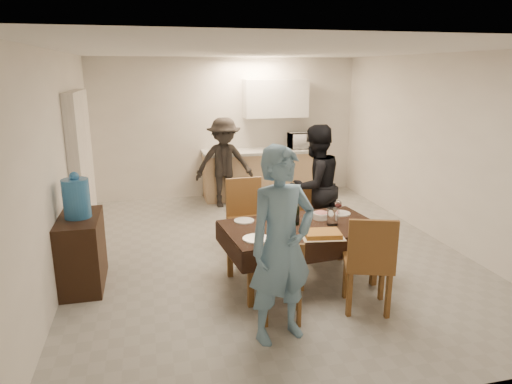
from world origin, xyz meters
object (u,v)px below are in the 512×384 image
at_px(water_pitcher, 332,217).
at_px(person_near, 282,246).
at_px(person_kitchen, 224,163).
at_px(wine_bottle, 296,211).
at_px(savoury_tart, 322,234).
at_px(console, 82,251).
at_px(person_far, 315,186).
at_px(microwave, 303,141).
at_px(water_jug, 76,198).
at_px(dining_table, 301,228).

bearing_deg(water_pitcher, person_near, -131.99).
bearing_deg(person_kitchen, wine_bottle, -84.55).
height_order(water_pitcher, savoury_tart, water_pitcher).
bearing_deg(console, water_pitcher, -10.58).
height_order(console, person_far, person_far).
distance_m(console, person_far, 3.06).
distance_m(water_pitcher, microwave, 3.79).
xyz_separation_m(water_jug, wine_bottle, (2.38, -0.42, -0.19)).
distance_m(person_near, person_far, 2.37).
relative_size(water_jug, water_pitcher, 2.25).
xyz_separation_m(water_jug, person_far, (2.98, 0.58, -0.19)).
bearing_deg(microwave, console, 40.37).
bearing_deg(microwave, savoury_tart, 73.64).
bearing_deg(person_kitchen, savoury_tart, -82.81).
xyz_separation_m(console, water_jug, (0.00, 0.00, 0.62)).
bearing_deg(water_jug, console, 0.00).
relative_size(savoury_tart, person_near, 0.25).
height_order(console, water_jug, water_jug).
xyz_separation_m(wine_bottle, savoury_tart, (0.15, -0.43, -0.13)).
height_order(dining_table, water_jug, water_jug).
distance_m(dining_table, water_jug, 2.50).
distance_m(savoury_tart, person_kitchen, 3.57).
distance_m(dining_table, person_kitchen, 3.19).
xyz_separation_m(console, water_pitcher, (2.78, -0.52, 0.37)).
xyz_separation_m(console, microwave, (3.70, 3.15, 0.65)).
distance_m(wine_bottle, microwave, 3.81).
relative_size(dining_table, console, 2.08).
relative_size(microwave, person_kitchen, 0.34).
height_order(wine_bottle, savoury_tart, wine_bottle).
bearing_deg(water_pitcher, console, 169.42).
bearing_deg(wine_bottle, water_pitcher, -14.04).
distance_m(dining_table, console, 2.48).
height_order(savoury_tart, person_near, person_near).
relative_size(savoury_tart, microwave, 0.81).
xyz_separation_m(person_far, person_kitchen, (-0.90, 2.11, -0.05)).
distance_m(wine_bottle, water_pitcher, 0.42).
bearing_deg(wine_bottle, person_near, -114.44).
xyz_separation_m(water_jug, person_near, (1.88, -1.52, -0.14)).
bearing_deg(water_pitcher, water_jug, 169.42).
bearing_deg(dining_table, water_pitcher, -14.22).
bearing_deg(person_near, console, 125.38).
bearing_deg(wine_bottle, person_kitchen, 95.45).
height_order(dining_table, wine_bottle, wine_bottle).
relative_size(wine_bottle, microwave, 0.59).
height_order(dining_table, console, console).
xyz_separation_m(water_pitcher, person_far, (0.20, 1.10, 0.07)).
relative_size(wine_bottle, person_near, 0.18).
xyz_separation_m(microwave, person_near, (-1.82, -4.66, -0.17)).
bearing_deg(savoury_tart, person_kitchen, 97.19).
distance_m(wine_bottle, person_kitchen, 3.13).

